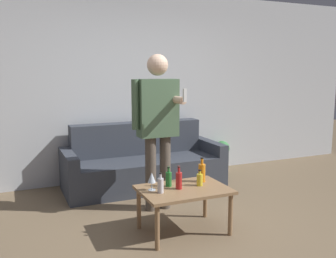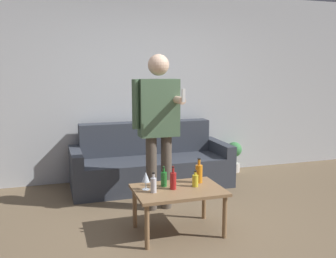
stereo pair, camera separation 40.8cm
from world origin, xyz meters
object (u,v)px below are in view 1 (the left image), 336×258
Objects in this scene: couch at (143,164)px; person_standing_front at (157,120)px; coffee_table at (184,194)px.

couch is 1.22× the size of person_standing_front.
couch reaches higher than coffee_table.
person_standing_front is (-0.14, -0.90, 0.74)m from couch.
coffee_table is at bearing -94.91° from couch.
coffee_table is 0.93m from person_standing_front.
couch is 1.17m from person_standing_front.
person_standing_front is at bearing -98.87° from couch.
coffee_table is (-0.14, -1.58, 0.09)m from couch.
person_standing_front is at bearing 90.44° from coffee_table.
couch is at bearing 81.13° from person_standing_front.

